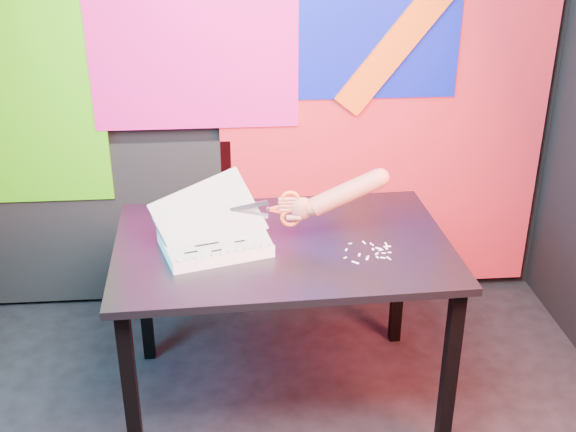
{
  "coord_description": "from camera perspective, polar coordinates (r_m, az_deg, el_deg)",
  "views": [
    {
      "loc": [
        -0.09,
        -1.84,
        2.02
      ],
      "look_at": [
        0.11,
        0.61,
        0.87
      ],
      "focal_mm": 45.0,
      "sensor_mm": 36.0,
      "label": 1
    }
  ],
  "objects": [
    {
      "name": "printout_stack",
      "position": [
        2.73,
        -5.83,
        -2.07
      ],
      "size": [
        0.47,
        0.38,
        0.29
      ],
      "rotation": [
        0.0,
        0.0,
        0.28
      ],
      "color": "white",
      "rests_on": "work_table"
    },
    {
      "name": "room",
      "position": [
        1.96,
        -1.68,
        5.07
      ],
      "size": [
        3.01,
        3.01,
        2.71
      ],
      "color": "black",
      "rests_on": "ground"
    },
    {
      "name": "paper_clippings",
      "position": [
        2.73,
        6.77,
        -2.84
      ],
      "size": [
        0.19,
        0.18,
        0.0
      ],
      "color": "white",
      "rests_on": "work_table"
    },
    {
      "name": "backdrop",
      "position": [
        3.47,
        -1.96,
        7.27
      ],
      "size": [
        2.88,
        0.05,
        2.08
      ],
      "color": "red",
      "rests_on": "ground"
    },
    {
      "name": "scissors",
      "position": [
        2.73,
        -0.22,
        0.56
      ],
      "size": [
        0.27,
        0.02,
        0.15
      ],
      "rotation": [
        0.0,
        0.0,
        -0.03
      ],
      "color": "silver",
      "rests_on": "printout_stack"
    },
    {
      "name": "work_table",
      "position": [
        2.82,
        -0.44,
        -3.56
      ],
      "size": [
        1.32,
        0.9,
        0.75
      ],
      "rotation": [
        0.0,
        0.0,
        0.04
      ],
      "color": "black",
      "rests_on": "ground"
    },
    {
      "name": "hand_forearm",
      "position": [
        2.73,
        4.07,
        1.68
      ],
      "size": [
        0.41,
        0.08,
        0.2
      ],
      "rotation": [
        0.0,
        0.0,
        -0.03
      ],
      "color": "#A85846",
      "rests_on": "work_table"
    }
  ]
}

